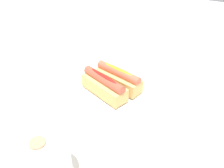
% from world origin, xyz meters
% --- Properties ---
extents(ground_plane, '(2.40, 2.40, 0.00)m').
position_xyz_m(ground_plane, '(0.00, 0.00, 0.00)').
color(ground_plane, silver).
extents(serving_bowl, '(0.27, 0.27, 0.03)m').
position_xyz_m(serving_bowl, '(-0.01, -0.01, 0.02)').
color(serving_bowl, white).
rests_on(serving_bowl, ground_plane).
extents(hotdog_front, '(0.16, 0.09, 0.06)m').
position_xyz_m(hotdog_front, '(-0.02, -0.04, 0.06)').
color(hotdog_front, tan).
rests_on(hotdog_front, serving_bowl).
extents(hotdog_back, '(0.16, 0.10, 0.06)m').
position_xyz_m(hotdog_back, '(-0.00, 0.01, 0.06)').
color(hotdog_back, tan).
rests_on(hotdog_back, serving_bowl).
extents(water_glass, '(0.07, 0.07, 0.09)m').
position_xyz_m(water_glass, '(-0.22, -0.05, 0.04)').
color(water_glass, white).
rests_on(water_glass, ground_plane).
extents(paper_towel_roll, '(0.11, 0.11, 0.13)m').
position_xyz_m(paper_towel_roll, '(-0.02, 0.31, 0.07)').
color(paper_towel_roll, white).
rests_on(paper_towel_roll, ground_plane).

